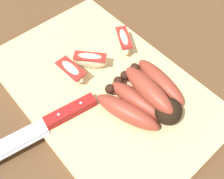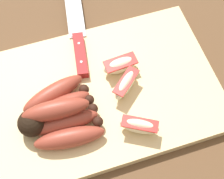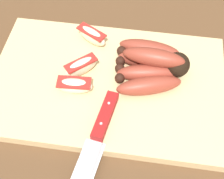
% 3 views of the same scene
% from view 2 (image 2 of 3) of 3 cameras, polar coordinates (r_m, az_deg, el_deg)
% --- Properties ---
extents(ground_plane, '(6.00, 6.00, 0.00)m').
position_cam_2_polar(ground_plane, '(0.72, -1.91, -1.87)').
color(ground_plane, brown).
extents(cutting_board, '(0.47, 0.30, 0.02)m').
position_cam_2_polar(cutting_board, '(0.71, -2.49, -0.80)').
color(cutting_board, '#DBBC84').
rests_on(cutting_board, ground_plane).
extents(banana_bunch, '(0.15, 0.15, 0.06)m').
position_cam_2_polar(banana_bunch, '(0.66, -8.59, -3.98)').
color(banana_bunch, black).
rests_on(banana_bunch, cutting_board).
extents(chefs_knife, '(0.07, 0.28, 0.02)m').
position_cam_2_polar(chefs_knife, '(0.77, -5.43, 8.29)').
color(chefs_knife, silver).
rests_on(chefs_knife, cutting_board).
extents(apple_wedge_near, '(0.07, 0.06, 0.04)m').
position_cam_2_polar(apple_wedge_near, '(0.69, 2.25, 0.72)').
color(apple_wedge_near, '#F4E5C1').
rests_on(apple_wedge_near, cutting_board).
extents(apple_wedge_middle, '(0.07, 0.03, 0.03)m').
position_cam_2_polar(apple_wedge_middle, '(0.71, 1.35, 3.88)').
color(apple_wedge_middle, '#F4E5C1').
rests_on(apple_wedge_middle, cutting_board).
extents(apple_wedge_far, '(0.07, 0.05, 0.04)m').
position_cam_2_polar(apple_wedge_far, '(0.65, 4.35, -5.78)').
color(apple_wedge_far, '#F4E5C1').
rests_on(apple_wedge_far, cutting_board).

